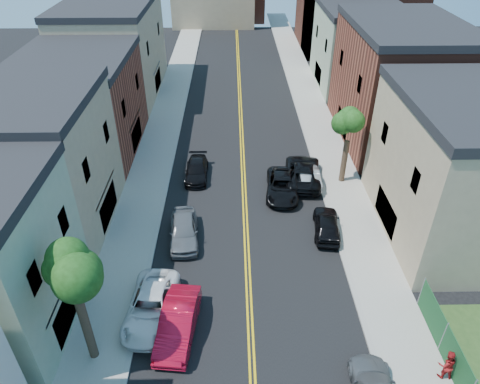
{
  "coord_description": "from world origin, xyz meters",
  "views": [
    {
      "loc": [
        -0.83,
        0.2,
        19.32
      ],
      "look_at": [
        -0.38,
        25.7,
        2.0
      ],
      "focal_mm": 32.91,
      "sensor_mm": 36.0,
      "label": 1
    }
  ],
  "objects_px": {
    "white_pickup": "(151,306)",
    "dark_car_right_far": "(303,172)",
    "pedestrian_right": "(446,365)",
    "grey_car_left": "(184,230)",
    "black_car_left": "(197,170)",
    "red_sedan": "(178,323)",
    "black_car_right": "(327,224)",
    "black_suv_lane": "(282,186)",
    "silver_car_right": "(307,174)"
  },
  "relations": [
    {
      "from": "pedestrian_right",
      "to": "silver_car_right",
      "type": "bearing_deg",
      "value": -71.94
    },
    {
      "from": "pedestrian_right",
      "to": "black_suv_lane",
      "type": "bearing_deg",
      "value": -63.56
    },
    {
      "from": "black_car_left",
      "to": "red_sedan",
      "type": "bearing_deg",
      "value": -89.55
    },
    {
      "from": "dark_car_right_far",
      "to": "black_suv_lane",
      "type": "xyz_separation_m",
      "value": [
        -1.84,
        -1.87,
        -0.09
      ]
    },
    {
      "from": "black_car_left",
      "to": "black_suv_lane",
      "type": "distance_m",
      "value": 7.22
    },
    {
      "from": "white_pickup",
      "to": "pedestrian_right",
      "type": "distance_m",
      "value": 15.03
    },
    {
      "from": "grey_car_left",
      "to": "pedestrian_right",
      "type": "relative_size",
      "value": 2.68
    },
    {
      "from": "white_pickup",
      "to": "pedestrian_right",
      "type": "bearing_deg",
      "value": -11.57
    },
    {
      "from": "black_car_left",
      "to": "black_suv_lane",
      "type": "xyz_separation_m",
      "value": [
        6.73,
        -2.6,
        0.08
      ]
    },
    {
      "from": "black_car_left",
      "to": "black_suv_lane",
      "type": "relative_size",
      "value": 0.84
    },
    {
      "from": "white_pickup",
      "to": "silver_car_right",
      "type": "relative_size",
      "value": 1.19
    },
    {
      "from": "black_car_right",
      "to": "pedestrian_right",
      "type": "relative_size",
      "value": 2.44
    },
    {
      "from": "black_car_left",
      "to": "silver_car_right",
      "type": "bearing_deg",
      "value": -5.84
    },
    {
      "from": "red_sedan",
      "to": "black_car_right",
      "type": "distance_m",
      "value": 12.4
    },
    {
      "from": "white_pickup",
      "to": "silver_car_right",
      "type": "xyz_separation_m",
      "value": [
        10.45,
        13.41,
        -0.01
      ]
    },
    {
      "from": "black_suv_lane",
      "to": "black_car_left",
      "type": "bearing_deg",
      "value": 163.97
    },
    {
      "from": "grey_car_left",
      "to": "black_car_left",
      "type": "bearing_deg",
      "value": 82.45
    },
    {
      "from": "grey_car_left",
      "to": "black_car_right",
      "type": "distance_m",
      "value": 9.68
    },
    {
      "from": "black_car_right",
      "to": "dark_car_right_far",
      "type": "height_order",
      "value": "dark_car_right_far"
    },
    {
      "from": "silver_car_right",
      "to": "pedestrian_right",
      "type": "height_order",
      "value": "pedestrian_right"
    },
    {
      "from": "silver_car_right",
      "to": "dark_car_right_far",
      "type": "xyz_separation_m",
      "value": [
        -0.32,
        0.23,
        0.08
      ]
    },
    {
      "from": "black_car_right",
      "to": "black_car_left",
      "type": "bearing_deg",
      "value": -31.79
    },
    {
      "from": "grey_car_left",
      "to": "black_suv_lane",
      "type": "height_order",
      "value": "grey_car_left"
    },
    {
      "from": "grey_car_left",
      "to": "dark_car_right_far",
      "type": "relative_size",
      "value": 0.79
    },
    {
      "from": "red_sedan",
      "to": "grey_car_left",
      "type": "distance_m",
      "value": 7.66
    },
    {
      "from": "pedestrian_right",
      "to": "grey_car_left",
      "type": "bearing_deg",
      "value": -33.29
    },
    {
      "from": "black_car_right",
      "to": "black_suv_lane",
      "type": "height_order",
      "value": "black_suv_lane"
    },
    {
      "from": "black_car_left",
      "to": "dark_car_right_far",
      "type": "bearing_deg",
      "value": -4.53
    },
    {
      "from": "white_pickup",
      "to": "black_car_left",
      "type": "height_order",
      "value": "white_pickup"
    },
    {
      "from": "black_car_right",
      "to": "dark_car_right_far",
      "type": "xyz_separation_m",
      "value": [
        -0.75,
        6.64,
        0.1
      ]
    },
    {
      "from": "grey_car_left",
      "to": "pedestrian_right",
      "type": "xyz_separation_m",
      "value": [
        13.27,
        -10.49,
        0.22
      ]
    },
    {
      "from": "white_pickup",
      "to": "grey_car_left",
      "type": "bearing_deg",
      "value": 83.35
    },
    {
      "from": "black_car_right",
      "to": "black_suv_lane",
      "type": "bearing_deg",
      "value": -54.96
    },
    {
      "from": "pedestrian_right",
      "to": "red_sedan",
      "type": "bearing_deg",
      "value": -7.35
    },
    {
      "from": "red_sedan",
      "to": "pedestrian_right",
      "type": "bearing_deg",
      "value": -6.38
    },
    {
      "from": "white_pickup",
      "to": "silver_car_right",
      "type": "distance_m",
      "value": 17.0
    },
    {
      "from": "red_sedan",
      "to": "black_car_right",
      "type": "relative_size",
      "value": 1.16
    },
    {
      "from": "silver_car_right",
      "to": "pedestrian_right",
      "type": "xyz_separation_m",
      "value": [
        4.03,
        -17.44,
        0.28
      ]
    },
    {
      "from": "grey_car_left",
      "to": "pedestrian_right",
      "type": "distance_m",
      "value": 16.92
    },
    {
      "from": "black_car_left",
      "to": "black_car_right",
      "type": "relative_size",
      "value": 1.04
    },
    {
      "from": "white_pickup",
      "to": "pedestrian_right",
      "type": "xyz_separation_m",
      "value": [
        14.48,
        -4.03,
        0.27
      ]
    },
    {
      "from": "white_pickup",
      "to": "dark_car_right_far",
      "type": "relative_size",
      "value": 0.91
    },
    {
      "from": "grey_car_left",
      "to": "black_car_right",
      "type": "relative_size",
      "value": 1.1
    },
    {
      "from": "grey_car_left",
      "to": "black_suv_lane",
      "type": "relative_size",
      "value": 0.89
    },
    {
      "from": "silver_car_right",
      "to": "black_suv_lane",
      "type": "bearing_deg",
      "value": 34.55
    },
    {
      "from": "dark_car_right_far",
      "to": "black_car_right",
      "type": "bearing_deg",
      "value": 102.89
    },
    {
      "from": "black_car_left",
      "to": "silver_car_right",
      "type": "relative_size",
      "value": 0.98
    },
    {
      "from": "dark_car_right_far",
      "to": "grey_car_left",
      "type": "bearing_deg",
      "value": 45.26
    },
    {
      "from": "dark_car_right_far",
      "to": "pedestrian_right",
      "type": "height_order",
      "value": "pedestrian_right"
    },
    {
      "from": "red_sedan",
      "to": "grey_car_left",
      "type": "height_order",
      "value": "red_sedan"
    }
  ]
}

